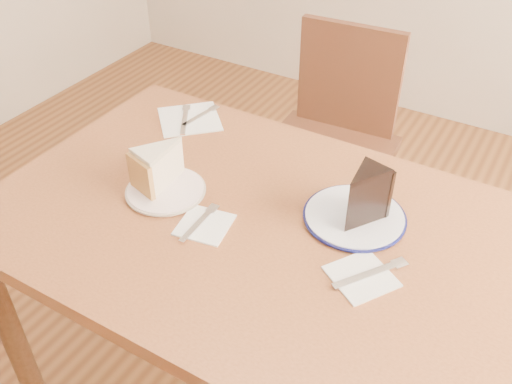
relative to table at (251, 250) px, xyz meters
The scene contains 13 objects.
table is the anchor object (origin of this frame).
chair_far 0.78m from the table, 99.40° to the left, with size 0.46×0.46×0.87m.
plate_cream 0.25m from the table, behind, with size 0.18×0.18×0.01m, color white.
plate_navy 0.26m from the table, 29.68° to the left, with size 0.22×0.22×0.01m, color white.
carrot_cake 0.29m from the table, behind, with size 0.08×0.12×0.09m, color #F6E7CB, non-canonical shape.
chocolate_cake 0.29m from the table, 24.81° to the left, with size 0.07×0.10×0.12m, color black, non-canonical shape.
napkin_cream 0.15m from the table, 135.20° to the right, with size 0.11×0.11×0.00m, color white.
napkin_navy 0.31m from the table, ahead, with size 0.12×0.12×0.00m, color white.
napkin_spare 0.48m from the table, 142.94° to the left, with size 0.17×0.17×0.00m, color white.
fork_cream 0.16m from the table, 137.23° to the right, with size 0.01×0.14×0.00m, color silver.
knife_navy 0.32m from the table, ahead, with size 0.02×0.17×0.00m, color silver.
fork_spare 0.48m from the table, 138.99° to the left, with size 0.01×0.14×0.00m, color silver.
knife_spare 0.48m from the table, 144.83° to the left, with size 0.01×0.16×0.00m, color silver.
Camera 1 is at (0.51, -0.84, 1.59)m, focal length 40.00 mm.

